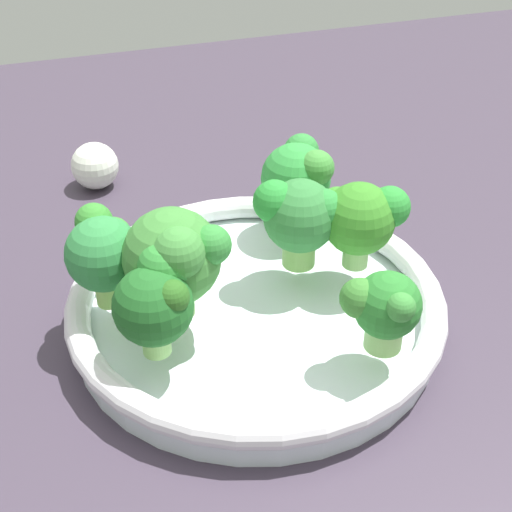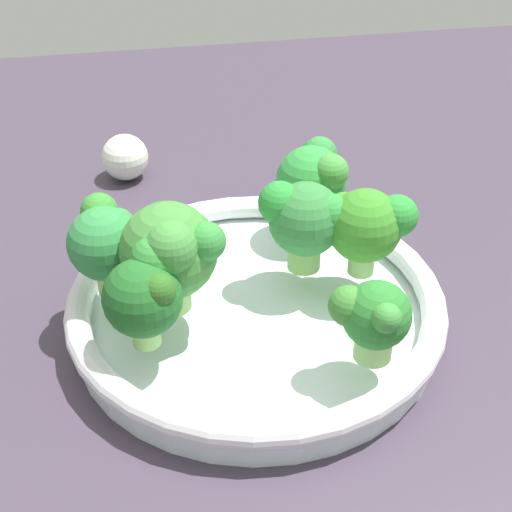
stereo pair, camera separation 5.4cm
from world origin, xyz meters
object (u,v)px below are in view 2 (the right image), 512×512
Objects in this scene: bowl at (256,307)px; broccoli_floret_6 at (170,253)px; broccoli_floret_2 at (106,240)px; broccoli_floret_1 at (373,317)px; broccoli_floret_5 at (314,179)px; broccoli_floret_3 at (367,224)px; broccoli_floret_0 at (307,218)px; broccoli_floret_4 at (145,297)px; garlic_bulb at (125,157)px.

broccoli_floret_6 is (-6.14, -1.29, 6.69)cm from bowl.
broccoli_floret_6 reaches higher than bowl.
broccoli_floret_2 is at bearing 141.56° from broccoli_floret_6.
broccoli_floret_2 reaches higher than broccoli_floret_1.
broccoli_floret_2 is 1.06× the size of broccoli_floret_5.
broccoli_floret_3 is (18.78, -1.29, -0.10)cm from broccoli_floret_2.
broccoli_floret_3 is (4.19, -1.30, -0.22)cm from broccoli_floret_0.
broccoli_floret_4 is (-14.04, 4.09, 0.47)cm from broccoli_floret_1.
broccoli_floret_2 reaches higher than broccoli_floret_4.
broccoli_floret_4 is at bearing -152.44° from broccoli_floret_0.
broccoli_floret_0 is at bearing -60.71° from garlic_bulb.
broccoli_floret_0 is 0.87× the size of broccoli_floret_6.
broccoli_floret_2 is at bearing -179.97° from broccoli_floret_0.
broccoli_floret_1 is 14.11cm from broccoli_floret_6.
bowl is at bearing -70.98° from garlic_bulb.
broccoli_floret_2 reaches higher than garlic_bulb.
broccoli_floret_2 is at bearing 147.26° from broccoli_floret_1.
broccoli_floret_0 is 1.56× the size of garlic_bulb.
broccoli_floret_2 is 0.85× the size of broccoli_floret_6.
broccoli_floret_3 is at bearing -3.93° from broccoli_floret_2.
broccoli_floret_4 is at bearing -137.96° from broccoli_floret_5.
broccoli_floret_0 is (4.19, 2.09, 6.10)cm from bowl.
broccoli_floret_0 is 1.03× the size of broccoli_floret_2.
broccoli_floret_1 is (5.93, -8.42, 5.08)cm from bowl.
garlic_bulb is at bearing 109.02° from bowl.
broccoli_floret_4 is at bearing -162.75° from broccoli_floret_3.
garlic_bulb is (-2.41, 26.11, -6.16)cm from broccoli_floret_6.
broccoli_floret_0 is 10.70cm from broccoli_floret_1.
broccoli_floret_0 is at bearing 27.56° from broccoli_floret_4.
broccoli_floret_5 is at bearing 21.70° from broccoli_floret_2.
garlic_bulb is at bearing 119.29° from broccoli_floret_0.
broccoli_floret_1 is at bearing -30.54° from broccoli_floret_6.
bowl is 3.91× the size of broccoli_floret_0.
broccoli_floret_0 reaches higher than garlic_bulb.
broccoli_floret_0 is at bearing -108.50° from broccoli_floret_5.
bowl is at bearing -153.49° from broccoli_floret_0.
broccoli_floret_0 is 1.04× the size of broccoli_floret_3.
broccoli_floret_5 is 0.80× the size of broccoli_floret_6.
bowl is 4.08× the size of broccoli_floret_3.
broccoli_floret_0 reaches higher than broccoli_floret_1.
broccoli_floret_0 is 1.11× the size of broccoli_floret_4.
broccoli_floret_3 is 0.84× the size of broccoli_floret_6.
broccoli_floret_5 is (6.43, 8.78, 5.46)cm from bowl.
broccoli_floret_2 is at bearing 109.69° from broccoli_floret_4.
bowl is 9.17cm from broccoli_floret_6.
broccoli_floret_6 reaches higher than garlic_bulb.
broccoli_floret_0 is at bearing 26.51° from bowl.
broccoli_floret_3 is at bearing 17.25° from broccoli_floret_4.
broccoli_floret_0 is at bearing 162.80° from broccoli_floret_3.
broccoli_floret_1 is 1.25× the size of garlic_bulb.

